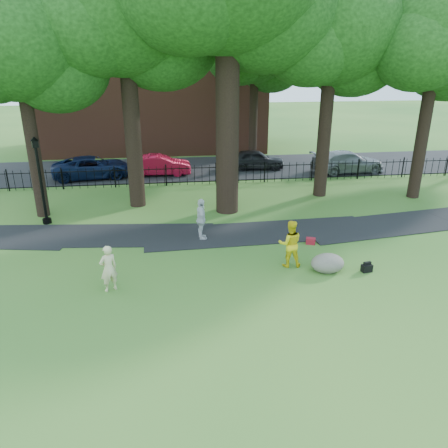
{
  "coord_description": "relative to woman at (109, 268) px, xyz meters",
  "views": [
    {
      "loc": [
        -2.81,
        -13.54,
        7.33
      ],
      "look_at": [
        -0.8,
        2.0,
        1.25
      ],
      "focal_mm": 35.0,
      "sensor_mm": 36.0,
      "label": 1
    }
  ],
  "objects": [
    {
      "name": "red_sedan",
      "position": [
        1.53,
        14.91,
        -0.15
      ],
      "size": [
        4.04,
        1.49,
        1.32
      ],
      "primitive_type": "imported",
      "rotation": [
        0.0,
        0.0,
        1.55
      ],
      "color": "#A90D28",
      "rests_on": "ground"
    },
    {
      "name": "lamppost",
      "position": [
        -3.64,
        6.75,
        1.17
      ],
      "size": [
        0.4,
        0.4,
        4.03
      ],
      "rotation": [
        0.0,
        0.0,
        0.41
      ],
      "color": "black",
      "rests_on": "ground"
    },
    {
      "name": "footpath",
      "position": [
        5.93,
        4.28,
        -0.81
      ],
      "size": [
        36.07,
        3.85,
        0.03
      ],
      "primitive_type": "cube",
      "rotation": [
        0.0,
        0.0,
        0.03
      ],
      "color": "black",
      "rests_on": "ground"
    },
    {
      "name": "ground",
      "position": [
        4.93,
        0.38,
        -0.81
      ],
      "size": [
        120.0,
        120.0,
        0.0
      ],
      "primitive_type": "plane",
      "color": "#2B6322",
      "rests_on": "ground"
    },
    {
      "name": "woman",
      "position": [
        0.0,
        0.0,
        0.0
      ],
      "size": [
        0.7,
        0.63,
        1.62
      ],
      "primitive_type": "imported",
      "rotation": [
        0.0,
        0.0,
        3.66
      ],
      "color": "beige",
      "rests_on": "ground"
    },
    {
      "name": "grey_car",
      "position": [
        8.03,
        15.73,
        -0.15
      ],
      "size": [
        3.95,
        1.76,
        1.32
      ],
      "primitive_type": "imported",
      "rotation": [
        0.0,
        0.0,
        1.52
      ],
      "color": "black",
      "rests_on": "ground"
    },
    {
      "name": "backpack",
      "position": [
        9.05,
        0.18,
        -0.67
      ],
      "size": [
        0.41,
        0.29,
        0.28
      ],
      "primitive_type": "cube",
      "rotation": [
        0.0,
        0.0,
        0.17
      ],
      "color": "black",
      "rests_on": "ground"
    },
    {
      "name": "brick_building",
      "position": [
        0.93,
        24.38,
        5.19
      ],
      "size": [
        18.0,
        8.0,
        12.0
      ],
      "primitive_type": "cube",
      "color": "brown",
      "rests_on": "ground"
    },
    {
      "name": "man",
      "position": [
        6.38,
        1.01,
        0.08
      ],
      "size": [
        0.94,
        0.77,
        1.79
      ],
      "primitive_type": "imported",
      "rotation": [
        0.0,
        0.0,
        3.03
      ],
      "color": "yellow",
      "rests_on": "ground"
    },
    {
      "name": "street",
      "position": [
        4.93,
        16.38,
        -0.81
      ],
      "size": [
        80.0,
        7.0,
        0.02
      ],
      "primitive_type": "cube",
      "color": "black",
      "rests_on": "ground"
    },
    {
      "name": "iron_fence",
      "position": [
        4.93,
        12.38,
        -0.21
      ],
      "size": [
        44.0,
        0.04,
        1.2
      ],
      "color": "black",
      "rests_on": "ground"
    },
    {
      "name": "silver_car",
      "position": [
        13.93,
        14.06,
        -0.1
      ],
      "size": [
        5.02,
        2.36,
        1.42
      ],
      "primitive_type": "imported",
      "rotation": [
        0.0,
        0.0,
        1.65
      ],
      "color": "gray",
      "rests_on": "ground"
    },
    {
      "name": "boulder",
      "position": [
        7.65,
        0.44,
        -0.45
      ],
      "size": [
        1.38,
        1.15,
        0.71
      ],
      "primitive_type": "ellipsoid",
      "rotation": [
        0.0,
        0.0,
        -0.21
      ],
      "color": "#625D52",
      "rests_on": "ground"
    },
    {
      "name": "pedestrian",
      "position": [
        3.36,
        3.93,
        0.09
      ],
      "size": [
        0.49,
        1.07,
        1.79
      ],
      "primitive_type": "imported",
      "rotation": [
        0.0,
        0.0,
        1.62
      ],
      "color": "silver",
      "rests_on": "ground"
    },
    {
      "name": "navy_van",
      "position": [
        -2.68,
        14.76,
        -0.12
      ],
      "size": [
        5.21,
        2.94,
        1.37
      ],
      "primitive_type": "imported",
      "rotation": [
        0.0,
        0.0,
        1.71
      ],
      "color": "#0B1739",
      "rests_on": "ground"
    },
    {
      "name": "tree_row",
      "position": [
        5.44,
        8.78,
        7.35
      ],
      "size": [
        26.82,
        7.96,
        12.42
      ],
      "color": "black",
      "rests_on": "ground"
    },
    {
      "name": "red_bag",
      "position": [
        7.81,
        2.84,
        -0.68
      ],
      "size": [
        0.44,
        0.35,
        0.26
      ],
      "primitive_type": "cube",
      "rotation": [
        0.0,
        0.0,
        -0.34
      ],
      "color": "maroon",
      "rests_on": "ground"
    }
  ]
}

